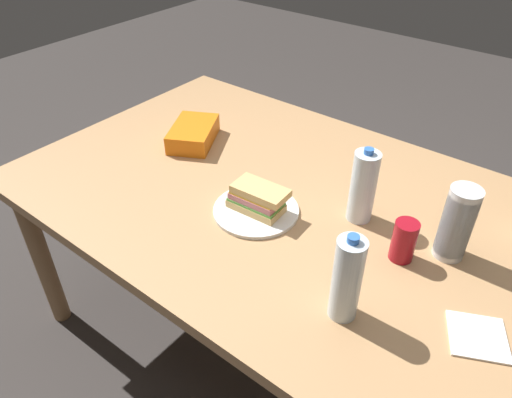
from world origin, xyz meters
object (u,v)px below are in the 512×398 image
at_px(paper_plate, 256,210).
at_px(water_bottle_tall, 363,187).
at_px(dining_table, 285,213).
at_px(plastic_cup_stack, 457,223).
at_px(sandwich, 257,198).
at_px(soda_can_red, 404,241).
at_px(water_bottle_spare, 347,279).
at_px(chip_bag, 193,134).

relative_size(paper_plate, water_bottle_tall, 1.10).
bearing_deg(dining_table, plastic_cup_stack, 5.97).
distance_m(sandwich, soda_can_red, 0.44).
height_order(dining_table, plastic_cup_stack, plastic_cup_stack).
bearing_deg(paper_plate, water_bottle_tall, 33.38).
bearing_deg(water_bottle_spare, sandwich, 155.45).
height_order(paper_plate, sandwich, sandwich).
distance_m(chip_bag, water_bottle_tall, 0.72).
relative_size(chip_bag, plastic_cup_stack, 1.04).
height_order(paper_plate, plastic_cup_stack, plastic_cup_stack).
xyz_separation_m(paper_plate, chip_bag, (-0.46, 0.19, 0.03)).
relative_size(dining_table, soda_can_red, 14.73).
bearing_deg(water_bottle_spare, soda_can_red, 83.91).
distance_m(soda_can_red, plastic_cup_stack, 0.14).
bearing_deg(sandwich, dining_table, 81.77).
bearing_deg(paper_plate, soda_can_red, 11.16).
relative_size(dining_table, water_bottle_spare, 7.25).
relative_size(paper_plate, soda_can_red, 2.19).
distance_m(sandwich, plastic_cup_stack, 0.57).
relative_size(chip_bag, water_bottle_spare, 0.93).
relative_size(dining_table, water_bottle_tall, 7.38).
height_order(paper_plate, water_bottle_tall, water_bottle_tall).
bearing_deg(chip_bag, water_bottle_spare, -141.71).
relative_size(sandwich, chip_bag, 0.81).
xyz_separation_m(dining_table, paper_plate, (-0.02, -0.13, 0.08)).
xyz_separation_m(sandwich, plastic_cup_stack, (0.53, 0.18, 0.06)).
height_order(paper_plate, water_bottle_spare, water_bottle_spare).
bearing_deg(water_bottle_spare, plastic_cup_stack, 70.88).
relative_size(sandwich, water_bottle_spare, 0.75).
height_order(dining_table, soda_can_red, soda_can_red).
height_order(plastic_cup_stack, water_bottle_spare, water_bottle_spare).
bearing_deg(soda_can_red, sandwich, -169.02).
height_order(sandwich, water_bottle_spare, water_bottle_spare).
xyz_separation_m(dining_table, plastic_cup_stack, (0.52, 0.05, 0.18)).
bearing_deg(chip_bag, water_bottle_tall, -119.82).
distance_m(dining_table, water_bottle_spare, 0.53).
bearing_deg(soda_can_red, water_bottle_spare, -96.09).
distance_m(dining_table, plastic_cup_stack, 0.55).
height_order(paper_plate, chip_bag, chip_bag).
distance_m(water_bottle_tall, plastic_cup_stack, 0.27).
relative_size(soda_can_red, water_bottle_tall, 0.50).
bearing_deg(plastic_cup_stack, water_bottle_spare, -109.12).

